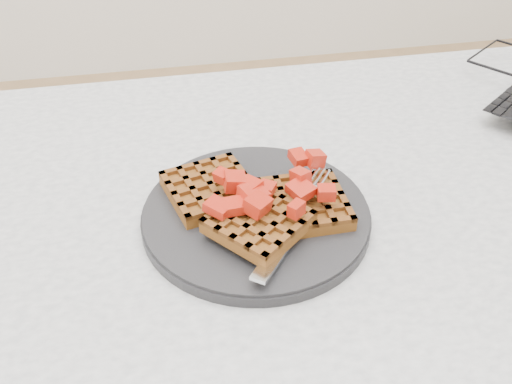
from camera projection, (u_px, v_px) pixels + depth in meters
table at (337, 300)px, 0.69m from camera, size 1.20×0.80×0.75m
plate at (256, 215)px, 0.62m from camera, size 0.25×0.25×0.02m
waffles at (257, 204)px, 0.61m from camera, size 0.20×0.19×0.03m
strawberry_pile at (256, 181)px, 0.59m from camera, size 0.15×0.15×0.02m
fork at (297, 221)px, 0.59m from camera, size 0.13×0.16×0.02m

